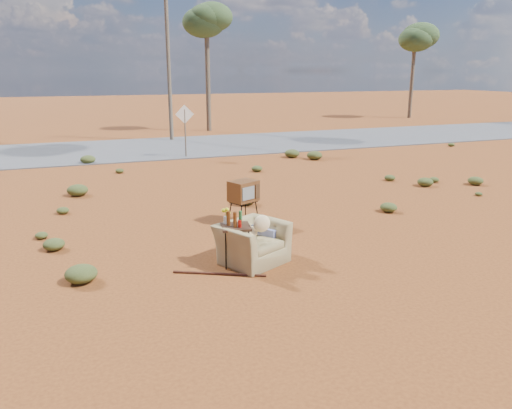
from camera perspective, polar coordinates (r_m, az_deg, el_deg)
name	(u,v)px	position (r m, az deg, el deg)	size (l,w,h in m)	color
ground	(249,257)	(9.85, -0.78, -6.05)	(140.00, 140.00, 0.00)	brown
highway	(140,149)	(24.11, -13.10, 6.24)	(140.00, 7.00, 0.04)	#565659
armchair	(255,237)	(9.52, -0.12, -3.69)	(1.55, 1.41, 1.04)	olive
tv_unit	(244,192)	(11.89, -1.43, 1.48)	(0.78, 0.71, 1.02)	black
side_table	(233,224)	(9.27, -2.59, -2.25)	(0.62, 0.62, 1.07)	#392114
rusty_bar	(219,274)	(9.05, -4.20, -7.89)	(0.05, 0.05, 1.69)	#472013
road_sign	(185,122)	(21.25, -8.14, 9.37)	(0.78, 0.06, 2.19)	brown
eucalyptus_center	(206,19)	(30.87, -5.69, 20.32)	(3.20, 3.20, 7.60)	brown
eucalyptus_right	(415,38)	(41.26, 17.74, 17.68)	(3.20, 3.20, 7.10)	brown
utility_pole_center	(168,59)	(26.65, -9.99, 16.11)	(1.40, 0.20, 8.00)	brown
scrub_patch	(165,201)	(13.68, -10.37, 0.38)	(17.49, 8.07, 0.33)	#464F22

